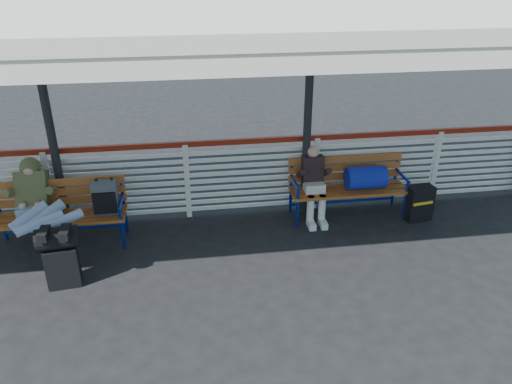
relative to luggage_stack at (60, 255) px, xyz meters
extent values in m
plane|color=black|center=(1.57, -0.33, -0.44)|extent=(60.00, 60.00, 0.00)
cube|color=silver|center=(1.57, 1.57, 0.16)|extent=(12.00, 0.04, 1.04)
cube|color=maroon|center=(1.57, 1.57, 0.76)|extent=(12.00, 0.06, 0.08)
cube|color=silver|center=(1.57, 0.57, 2.64)|extent=(12.60, 3.60, 0.16)
cube|color=silver|center=(1.57, -1.18, 2.51)|extent=(12.60, 0.06, 0.30)
cylinder|color=black|center=(-0.23, 1.42, 1.06)|extent=(0.12, 0.12, 3.00)
cylinder|color=black|center=(3.37, 1.42, 1.06)|extent=(0.12, 0.12, 3.00)
cube|color=black|center=(0.00, 0.00, -0.17)|extent=(0.41, 0.28, 0.54)
cylinder|color=black|center=(0.00, 0.00, 0.23)|extent=(0.52, 0.33, 0.27)
cube|color=#A96520|center=(-0.20, 0.95, 0.01)|extent=(1.80, 0.50, 0.04)
cube|color=#A96520|center=(-0.20, 1.21, 0.28)|extent=(1.80, 0.10, 0.40)
cylinder|color=navy|center=(0.65, 0.75, -0.21)|extent=(0.04, 0.04, 0.45)
cylinder|color=navy|center=(-1.05, 1.22, 0.01)|extent=(0.04, 0.04, 0.90)
cylinder|color=navy|center=(0.65, 1.22, 0.01)|extent=(0.04, 0.04, 0.90)
cube|color=#505258|center=(0.45, 0.97, 0.26)|extent=(0.33, 0.21, 0.46)
cube|color=#A96520|center=(4.02, 1.21, 0.01)|extent=(1.80, 0.50, 0.04)
cube|color=#A96520|center=(4.02, 1.47, 0.28)|extent=(1.80, 0.10, 0.40)
cylinder|color=navy|center=(3.17, 1.01, -0.21)|extent=(0.04, 0.04, 0.45)
cylinder|color=navy|center=(4.87, 1.01, -0.21)|extent=(0.04, 0.04, 0.45)
cylinder|color=navy|center=(3.17, 1.48, 0.01)|extent=(0.04, 0.04, 0.90)
cylinder|color=navy|center=(4.87, 1.48, 0.01)|extent=(0.04, 0.04, 0.90)
cylinder|color=navy|center=(4.27, 1.21, 0.21)|extent=(0.60, 0.35, 0.35)
cube|color=#97A7CC|center=(-0.55, 1.00, 0.10)|extent=(0.36, 0.26, 0.18)
cube|color=#4F4E2A|center=(-0.55, 1.20, 0.36)|extent=(0.42, 0.38, 0.53)
sphere|color=#4F4E2A|center=(-0.55, 1.30, 0.64)|extent=(0.28, 0.28, 0.28)
sphere|color=tan|center=(-0.55, 1.26, 0.63)|extent=(0.21, 0.21, 0.21)
cube|color=black|center=(-0.12, -0.06, 0.34)|extent=(0.11, 0.27, 0.10)
cube|color=black|center=(0.12, -0.06, 0.34)|extent=(0.11, 0.27, 0.10)
cube|color=beige|center=(3.47, 1.22, 0.09)|extent=(0.30, 0.24, 0.16)
cube|color=black|center=(3.47, 1.36, 0.34)|extent=(0.32, 0.23, 0.42)
sphere|color=tan|center=(3.47, 1.38, 0.61)|extent=(0.19, 0.19, 0.19)
cylinder|color=beige|center=(3.38, 1.04, -0.20)|extent=(0.11, 0.11, 0.46)
cylinder|color=beige|center=(3.56, 1.04, -0.20)|extent=(0.11, 0.11, 0.46)
cube|color=silver|center=(3.38, 0.94, -0.39)|extent=(0.10, 0.24, 0.10)
cube|color=silver|center=(3.56, 0.94, -0.39)|extent=(0.10, 0.24, 0.10)
cube|color=black|center=(5.07, 0.96, -0.16)|extent=(0.43, 0.28, 0.55)
cube|color=gold|center=(5.07, 0.84, -0.11)|extent=(0.33, 0.07, 0.04)
camera|label=1|loc=(1.61, -5.40, 3.34)|focal=35.00mm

